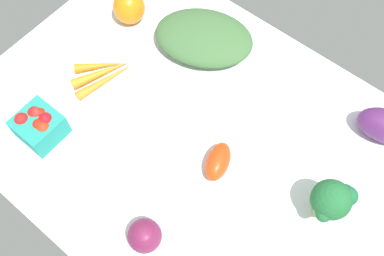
# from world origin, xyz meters

# --- Properties ---
(tablecloth) EXTENTS (1.04, 0.76, 0.02)m
(tablecloth) POSITION_xyz_m (0.00, 0.00, 0.01)
(tablecloth) COLOR white
(tablecloth) RESTS_ON ground
(carrot_bunch) EXTENTS (0.12, 0.17, 0.03)m
(carrot_bunch) POSITION_xyz_m (-0.27, -0.02, 0.03)
(carrot_bunch) COLOR orange
(carrot_bunch) RESTS_ON tablecloth
(berry_basket) EXTENTS (0.09, 0.09, 0.08)m
(berry_basket) POSITION_xyz_m (-0.27, -0.22, 0.06)
(berry_basket) COLOR teal
(berry_basket) RESTS_ON tablecloth
(roma_tomato) EXTENTS (0.08, 0.11, 0.05)m
(roma_tomato) POSITION_xyz_m (0.10, -0.03, 0.05)
(roma_tomato) COLOR #E64214
(roma_tomato) RESTS_ON tablecloth
(red_onion_near_basket) EXTENTS (0.07, 0.07, 0.07)m
(red_onion_near_basket) POSITION_xyz_m (0.08, -0.25, 0.06)
(red_onion_near_basket) COLOR #77214A
(red_onion_near_basket) RESTS_ON tablecloth
(broccoli_head) EXTENTS (0.08, 0.10, 0.12)m
(broccoli_head) POSITION_xyz_m (0.34, 0.03, 0.09)
(broccoli_head) COLOR #A2C975
(broccoli_head) RESTS_ON tablecloth
(leafy_greens_clump) EXTENTS (0.30, 0.27, 0.07)m
(leafy_greens_clump) POSITION_xyz_m (-0.13, 0.21, 0.05)
(leafy_greens_clump) COLOR #426D3C
(leafy_greens_clump) RESTS_ON tablecloth
(bell_pepper_orange) EXTENTS (0.12, 0.12, 0.09)m
(bell_pepper_orange) POSITION_xyz_m (-0.34, 0.16, 0.07)
(bell_pepper_orange) COLOR orange
(bell_pepper_orange) RESTS_ON tablecloth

